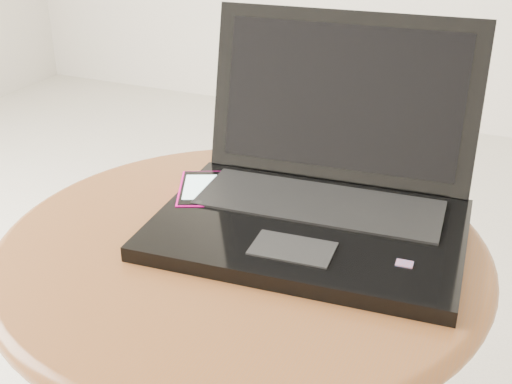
% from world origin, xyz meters
% --- Properties ---
extents(table, '(0.65, 0.65, 0.52)m').
position_xyz_m(table, '(-0.07, 0.06, 0.40)').
color(table, '#5D2715').
rests_on(table, ground).
extents(laptop, '(0.42, 0.37, 0.26)m').
position_xyz_m(laptop, '(0.01, 0.15, 0.56)').
color(laptop, black).
rests_on(laptop, table).
extents(phone_black, '(0.10, 0.12, 0.01)m').
position_xyz_m(phone_black, '(-0.15, 0.14, 0.52)').
color(phone_black, black).
rests_on(phone_black, table).
extents(phone_pink, '(0.11, 0.13, 0.01)m').
position_xyz_m(phone_pink, '(-0.17, 0.14, 0.53)').
color(phone_pink, '#EB0386').
rests_on(phone_pink, phone_black).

